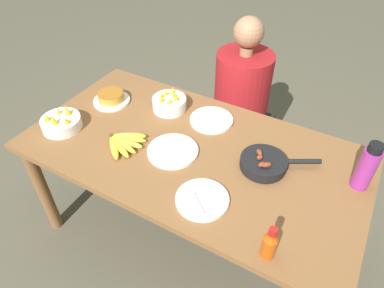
# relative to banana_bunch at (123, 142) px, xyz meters

# --- Properties ---
(ground_plane) EXTENTS (14.00, 14.00, 0.00)m
(ground_plane) POSITION_rel_banana_bunch_xyz_m (0.31, 0.15, -0.73)
(ground_plane) COLOR #565142
(dining_table) EXTENTS (1.68, 0.89, 0.71)m
(dining_table) POSITION_rel_banana_bunch_xyz_m (0.31, 0.15, -0.11)
(dining_table) COLOR brown
(dining_table) RESTS_ON ground_plane
(banana_bunch) EXTENTS (0.20, 0.24, 0.04)m
(banana_bunch) POSITION_rel_banana_bunch_xyz_m (0.00, 0.00, 0.00)
(banana_bunch) COLOR yellow
(banana_bunch) RESTS_ON dining_table
(skillet) EXTENTS (0.35, 0.25, 0.08)m
(skillet) POSITION_rel_banana_bunch_xyz_m (0.67, 0.20, 0.01)
(skillet) COLOR black
(skillet) RESTS_ON dining_table
(frittata_plate_center) EXTENTS (0.21, 0.21, 0.06)m
(frittata_plate_center) POSITION_rel_banana_bunch_xyz_m (-0.30, 0.27, 0.01)
(frittata_plate_center) COLOR white
(frittata_plate_center) RESTS_ON dining_table
(empty_plate_near_front) EXTENTS (0.23, 0.23, 0.02)m
(empty_plate_near_front) POSITION_rel_banana_bunch_xyz_m (0.51, -0.12, -0.01)
(empty_plate_near_front) COLOR white
(empty_plate_near_front) RESTS_ON dining_table
(empty_plate_far_left) EXTENTS (0.25, 0.25, 0.02)m
(empty_plate_far_left) POSITION_rel_banana_bunch_xyz_m (0.24, 0.08, -0.01)
(empty_plate_far_left) COLOR white
(empty_plate_far_left) RESTS_ON dining_table
(empty_plate_far_right) EXTENTS (0.24, 0.24, 0.02)m
(empty_plate_far_right) POSITION_rel_banana_bunch_xyz_m (0.29, 0.40, -0.01)
(empty_plate_far_right) COLOR white
(empty_plate_far_right) RESTS_ON dining_table
(fruit_bowl_mango) EXTENTS (0.19, 0.19, 0.13)m
(fruit_bowl_mango) POSITION_rel_banana_bunch_xyz_m (0.03, 0.38, 0.02)
(fruit_bowl_mango) COLOR white
(fruit_bowl_mango) RESTS_ON dining_table
(fruit_bowl_citrus) EXTENTS (0.21, 0.21, 0.12)m
(fruit_bowl_citrus) POSITION_rel_banana_bunch_xyz_m (-0.37, -0.05, 0.02)
(fruit_bowl_citrus) COLOR white
(fruit_bowl_citrus) RESTS_ON dining_table
(water_bottle) EXTENTS (0.08, 0.08, 0.24)m
(water_bottle) POSITION_rel_banana_bunch_xyz_m (1.08, 0.30, 0.10)
(water_bottle) COLOR #992D89
(water_bottle) RESTS_ON dining_table
(hot_sauce_bottle) EXTENTS (0.05, 0.05, 0.16)m
(hot_sauce_bottle) POSITION_rel_banana_bunch_xyz_m (0.84, -0.22, 0.05)
(hot_sauce_bottle) COLOR #C64C0F
(hot_sauce_bottle) RESTS_ON dining_table
(person_figure) EXTENTS (0.39, 0.39, 1.12)m
(person_figure) POSITION_rel_banana_bunch_xyz_m (0.28, 0.87, -0.27)
(person_figure) COLOR black
(person_figure) RESTS_ON ground_plane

